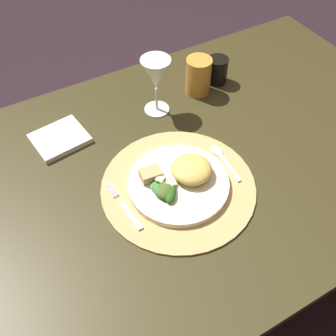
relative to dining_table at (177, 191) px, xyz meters
The scene contains 13 objects.
ground_plane 0.62m from the dining_table, ahead, with size 6.00×6.00×0.00m, color black.
dining_table is the anchor object (origin of this frame).
placemat 0.14m from the dining_table, 120.09° to the right, with size 0.37×0.37×0.01m, color tan.
dinner_plate 0.15m from the dining_table, 120.09° to the right, with size 0.24×0.24×0.02m, color silver.
pasta_serving 0.17m from the dining_table, 85.41° to the right, with size 0.10×0.10×0.04m, color #E5BD56.
salad_greens 0.18m from the dining_table, 137.32° to the right, with size 0.06×0.09×0.03m.
bread_piece 0.17m from the dining_table, 166.11° to the right, with size 0.05×0.04×0.02m, color tan.
fork 0.22m from the dining_table, 161.00° to the right, with size 0.03×0.16×0.00m.
spoon 0.16m from the dining_table, 21.09° to the right, with size 0.03×0.13×0.01m.
napkin 0.34m from the dining_table, 135.59° to the left, with size 0.13×0.12×0.01m, color white.
wine_glass 0.31m from the dining_table, 76.04° to the left, with size 0.08×0.08×0.17m.
amber_tumbler 0.34m from the dining_table, 48.45° to the left, with size 0.07×0.07×0.11m, color gold.
dark_tumbler 0.39m from the dining_table, 40.65° to the left, with size 0.06×0.06×0.08m, color black.
Camera 1 is at (-0.34, -0.56, 1.48)m, focal length 42.15 mm.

